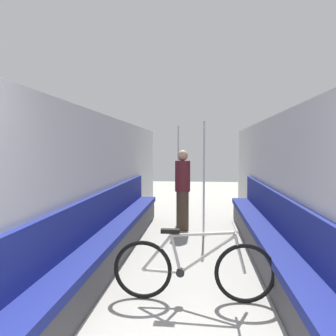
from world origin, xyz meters
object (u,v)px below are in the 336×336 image
(bench_seat_row_left, at_px, (110,239))
(passenger_standing, at_px, (183,189))
(bicycle, at_px, (193,269))
(grab_pole_far, at_px, (178,176))
(bench_seat_row_right, at_px, (271,243))
(grab_pole_near, at_px, (204,181))

(bench_seat_row_left, distance_m, passenger_standing, 2.21)
(bicycle, height_order, grab_pole_far, grab_pole_far)
(bench_seat_row_left, distance_m, grab_pole_far, 2.84)
(bench_seat_row_left, distance_m, bench_seat_row_right, 2.25)
(grab_pole_near, bearing_deg, bench_seat_row_left, -131.37)
(bench_seat_row_right, xyz_separation_m, grab_pole_far, (-1.45, 2.63, 0.70))
(grab_pole_far, bearing_deg, grab_pole_near, -63.41)
(grab_pole_near, distance_m, passenger_standing, 0.62)
(bench_seat_row_right, distance_m, grab_pole_near, 1.91)
(grab_pole_near, bearing_deg, grab_pole_far, 116.59)
(bicycle, bearing_deg, bench_seat_row_left, 153.72)
(bicycle, relative_size, grab_pole_far, 0.81)
(bicycle, xyz_separation_m, grab_pole_far, (-0.41, 3.72, 0.69))
(grab_pole_near, distance_m, grab_pole_far, 1.22)
(bench_seat_row_left, xyz_separation_m, bench_seat_row_right, (2.25, 0.00, 0.00))
(bicycle, xyz_separation_m, grab_pole_near, (0.14, 2.62, 0.69))
(grab_pole_near, height_order, passenger_standing, grab_pole_near)
(bench_seat_row_right, xyz_separation_m, grab_pole_near, (-0.90, 1.53, 0.70))
(bench_seat_row_left, relative_size, bicycle, 3.61)
(bench_seat_row_left, distance_m, grab_pole_near, 2.16)
(bench_seat_row_right, distance_m, passenger_standing, 2.39)
(bicycle, height_order, grab_pole_near, grab_pole_near)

